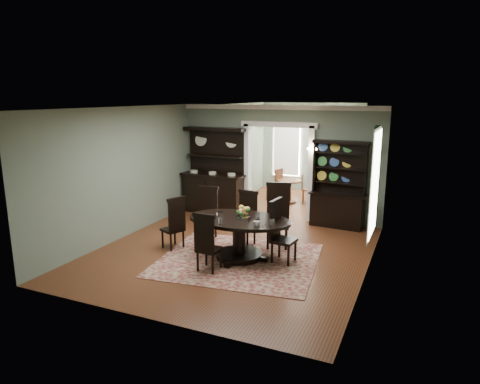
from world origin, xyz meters
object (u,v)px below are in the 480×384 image
(sideboard, at_px, (214,183))
(dining_table, at_px, (239,230))
(parlor_table, at_px, (290,188))
(welsh_dresser, at_px, (338,196))

(sideboard, bearing_deg, dining_table, -53.02)
(parlor_table, bearing_deg, dining_table, -85.02)
(sideboard, distance_m, welsh_dresser, 3.46)
(sideboard, xyz_separation_m, welsh_dresser, (3.46, 0.04, -0.05))
(sideboard, bearing_deg, parlor_table, 50.67)
(welsh_dresser, bearing_deg, sideboard, -174.95)
(dining_table, bearing_deg, welsh_dresser, 63.54)
(parlor_table, bearing_deg, sideboard, -131.31)
(sideboard, relative_size, parlor_table, 3.09)
(dining_table, distance_m, sideboard, 3.60)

